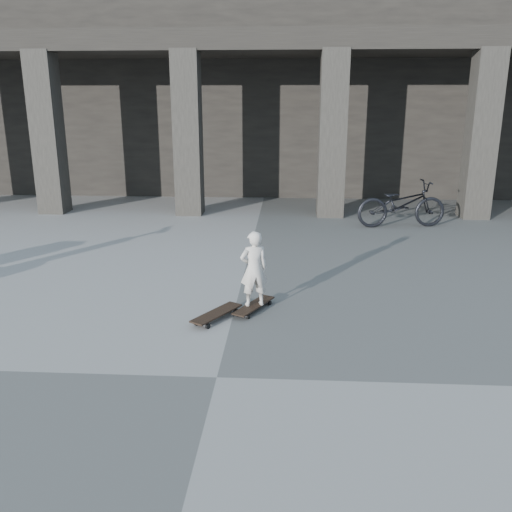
# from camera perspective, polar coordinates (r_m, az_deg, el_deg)

# --- Properties ---
(ground) EXTENTS (90.00, 90.00, 0.00)m
(ground) POSITION_cam_1_polar(r_m,az_deg,el_deg) (5.91, -4.15, -12.62)
(ground) COLOR #535350
(ground) RESTS_ON ground
(colonnade) EXTENTS (28.00, 8.82, 6.00)m
(colonnade) POSITION_cam_1_polar(r_m,az_deg,el_deg) (18.91, 1.27, 16.71)
(colonnade) COLOR black
(colonnade) RESTS_ON ground
(longboard) EXTENTS (0.56, 0.85, 0.09)m
(longboard) POSITION_cam_1_polar(r_m,az_deg,el_deg) (7.59, -0.23, -5.28)
(longboard) COLOR black
(longboard) RESTS_ON ground
(skateboard_spare) EXTENTS (0.64, 0.85, 0.10)m
(skateboard_spare) POSITION_cam_1_polar(r_m,az_deg,el_deg) (7.30, -4.17, -6.11)
(skateboard_spare) COLOR black
(skateboard_spare) RESTS_ON ground
(child) EXTENTS (0.44, 0.36, 1.06)m
(child) POSITION_cam_1_polar(r_m,az_deg,el_deg) (7.40, -0.23, -1.35)
(child) COLOR beige
(child) RESTS_ON longboard
(bicycle) EXTENTS (2.12, 0.99, 1.07)m
(bicycle) POSITION_cam_1_polar(r_m,az_deg,el_deg) (12.91, 15.06, 5.30)
(bicycle) COLOR black
(bicycle) RESTS_ON ground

